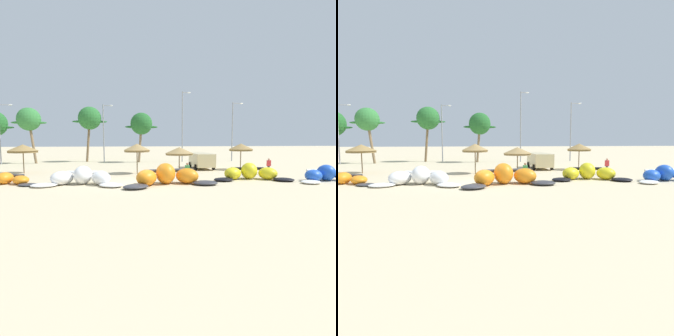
{
  "view_description": "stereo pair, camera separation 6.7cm",
  "coord_description": "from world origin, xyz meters",
  "views": [
    {
      "loc": [
        -0.58,
        -21.23,
        3.37
      ],
      "look_at": [
        2.6,
        2.0,
        1.0
      ],
      "focal_mm": 29.38,
      "sensor_mm": 36.0,
      "label": 1
    },
    {
      "loc": [
        -0.51,
        -21.23,
        3.37
      ],
      "look_at": [
        2.6,
        2.0,
        1.0
      ],
      "focal_mm": 29.38,
      "sensor_mm": 36.0,
      "label": 2
    }
  ],
  "objects": [
    {
      "name": "beach_umbrella_middle",
      "position": [
        0.08,
        6.63,
        2.61
      ],
      "size": [
        2.68,
        2.68,
        3.03
      ],
      "color": "brown",
      "rests_on": "ground"
    },
    {
      "name": "kite_left",
      "position": [
        -4.28,
        0.12,
        0.54
      ],
      "size": [
        6.96,
        3.65,
        1.42
      ],
      "color": "white",
      "rests_on": "ground"
    },
    {
      "name": "person_near_kites",
      "position": [
        12.91,
        4.09,
        0.82
      ],
      "size": [
        0.36,
        0.24,
        1.62
      ],
      "color": "#383842",
      "rests_on": "ground"
    },
    {
      "name": "kite_right_of_center",
      "position": [
        15.7,
        -0.7,
        0.51
      ],
      "size": [
        6.69,
        3.12,
        1.33
      ],
      "color": "white",
      "rests_on": "ground"
    },
    {
      "name": "parked_van",
      "position": [
        7.8,
        10.69,
        1.09
      ],
      "size": [
        2.37,
        5.28,
        1.84
      ],
      "color": "beige",
      "rests_on": "ground"
    },
    {
      "name": "lamppost_west_center",
      "position": [
        -4.58,
        23.28,
        4.98
      ],
      "size": [
        1.62,
        0.24,
        8.92
      ],
      "color": "gray",
      "rests_on": "ground"
    },
    {
      "name": "beach_umbrella_near_van",
      "position": [
        -11.39,
        8.39,
        2.53
      ],
      "size": [
        2.95,
        2.95,
        2.95
      ],
      "color": "brown",
      "rests_on": "ground"
    },
    {
      "name": "kite_left_of_center",
      "position": [
        2.18,
        -0.62,
        0.62
      ],
      "size": [
        7.5,
        4.17,
        1.62
      ],
      "color": "#333338",
      "rests_on": "ground"
    },
    {
      "name": "person_by_umbrellas",
      "position": [
        3.85,
        -0.1,
        0.82
      ],
      "size": [
        0.36,
        0.24,
        1.62
      ],
      "color": "#383842",
      "rests_on": "ground"
    },
    {
      "name": "kite_far_left",
      "position": [
        -10.25,
        1.04,
        0.35
      ],
      "size": [
        6.05,
        2.8,
        0.91
      ],
      "color": "#333338",
      "rests_on": "ground"
    },
    {
      "name": "kite_center",
      "position": [
        9.64,
        1.11,
        0.54
      ],
      "size": [
        6.92,
        3.66,
        1.42
      ],
      "color": "black",
      "rests_on": "ground"
    },
    {
      "name": "palm_left_of_gap",
      "position": [
        -6.82,
        23.46,
        6.73
      ],
      "size": [
        5.34,
        3.56,
        8.58
      ],
      "color": "brown",
      "rests_on": "ground"
    },
    {
      "name": "beach_umbrella_outermost",
      "position": [
        11.97,
        8.83,
        2.57
      ],
      "size": [
        2.74,
        2.74,
        3.0
      ],
      "color": "brown",
      "rests_on": "ground"
    },
    {
      "name": "lamppost_east",
      "position": [
        15.89,
        21.58,
        5.24
      ],
      "size": [
        1.8,
        0.24,
        9.4
      ],
      "color": "gray",
      "rests_on": "ground"
    },
    {
      "name": "lamppost_west",
      "position": [
        -18.5,
        20.23,
        4.77
      ],
      "size": [
        2.01,
        0.24,
        8.42
      ],
      "color": "gray",
      "rests_on": "ground"
    },
    {
      "name": "palm_center_left",
      "position": [
        1.13,
        21.13,
        5.81
      ],
      "size": [
        4.98,
        3.32,
        7.55
      ],
      "color": "#7F6647",
      "rests_on": "ground"
    },
    {
      "name": "ground_plane",
      "position": [
        0.0,
        0.0,
        0.0
      ],
      "size": [
        260.0,
        260.0,
        0.0
      ],
      "primitive_type": "plane",
      "color": "beige"
    },
    {
      "name": "beach_umbrella_near_palms",
      "position": [
        4.68,
        8.16,
        2.2
      ],
      "size": [
        3.1,
        3.1,
        2.62
      ],
      "color": "brown",
      "rests_on": "ground"
    },
    {
      "name": "lamppost_east_center",
      "position": [
        7.53,
        21.02,
        5.9
      ],
      "size": [
        1.38,
        0.24,
        10.8
      ],
      "color": "gray",
      "rests_on": "ground"
    },
    {
      "name": "palm_left",
      "position": [
        -14.97,
        21.01,
        6.3
      ],
      "size": [
        4.94,
        3.29,
        8.03
      ],
      "color": "#7F6647",
      "rests_on": "ground"
    }
  ]
}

